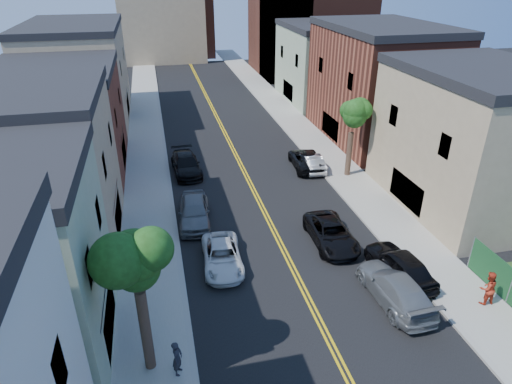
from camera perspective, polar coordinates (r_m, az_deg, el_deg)
sidewalk_left at (r=42.75m, az=-14.03°, el=5.62°), size 3.20×100.00×0.15m
sidewalk_right at (r=45.12m, az=6.51°, el=7.41°), size 3.20×100.00×0.15m
curb_left at (r=42.73m, az=-11.69°, el=5.86°), size 0.30×100.00×0.15m
curb_right at (r=44.59m, az=4.37°, el=7.26°), size 0.30×100.00×0.15m
bldg_left_tan_near at (r=28.15m, az=-27.20°, el=1.65°), size 9.00×10.00×9.00m
bldg_left_brick at (r=38.39m, az=-23.81°, el=7.88°), size 9.00×12.00×8.00m
bldg_left_tan_far at (r=51.58m, az=-21.69°, el=13.64°), size 9.00×16.00×9.50m
bldg_right_tan at (r=33.36m, az=26.16°, el=5.61°), size 9.00×12.00×9.00m
bldg_right_brick at (r=44.38m, az=15.37°, el=12.94°), size 9.00×14.00×10.00m
bldg_right_palegrn at (r=56.96m, az=8.71°, el=15.80°), size 9.00×12.00×8.50m
church at (r=71.29m, az=6.16°, el=20.63°), size 16.20×14.20×22.60m
backdrop_left at (r=82.52m, az=-11.95°, el=20.24°), size 14.00×8.00×12.00m
backdrop_center at (r=86.82m, az=-9.20°, el=20.12°), size 10.00×8.00×10.00m
tree_left_mid at (r=16.47m, az=-15.61°, el=-5.55°), size 5.20×5.20×9.29m
tree_right_far at (r=34.61m, az=12.49°, el=10.70°), size 4.40×4.40×8.03m
white_pickup at (r=25.22m, az=-4.35°, el=-8.21°), size 2.41×4.73×1.28m
grey_car_left at (r=29.33m, az=-7.93°, el=-2.44°), size 2.39×5.09×1.68m
black_car_left at (r=36.57m, az=-8.96°, el=3.54°), size 2.38×5.25×1.49m
grey_car_right at (r=23.81m, az=17.44°, el=-11.66°), size 2.35×5.39×1.54m
black_car_right at (r=25.43m, az=17.99°, el=-8.83°), size 2.37×4.97×1.64m
silver_car_right at (r=37.06m, az=7.09°, el=3.88°), size 1.61×4.19×1.36m
dark_car_right_far at (r=37.38m, az=6.48°, el=4.16°), size 2.69×5.19×1.40m
black_suv_lane at (r=27.39m, az=9.62°, el=-5.27°), size 2.41×5.04×1.39m
pedestrian_left at (r=19.52m, az=-10.06°, el=-20.26°), size 0.58×0.70×1.63m
pedestrian_right at (r=25.01m, az=27.59°, el=-10.87°), size 0.91×0.72×1.84m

